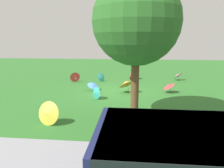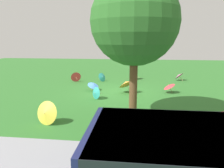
{
  "view_description": "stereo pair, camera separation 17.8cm",
  "coord_description": "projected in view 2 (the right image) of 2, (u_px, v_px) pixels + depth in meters",
  "views": [
    {
      "loc": [
        -0.9,
        11.26,
        2.9
      ],
      "look_at": [
        0.17,
        0.6,
        0.6
      ],
      "focal_mm": 33.25,
      "sensor_mm": 36.0,
      "label": 1
    },
    {
      "loc": [
        -1.08,
        11.24,
        2.9
      ],
      "look_at": [
        0.17,
        0.6,
        0.6
      ],
      "focal_mm": 33.25,
      "sensor_mm": 36.0,
      "label": 2
    }
  ],
  "objects": [
    {
      "name": "parasol_red_2",
      "position": [
        76.0,
        77.0,
        14.53
      ],
      "size": [
        0.76,
        0.72,
        0.71
      ],
      "color": "tan",
      "rests_on": "ground"
    },
    {
      "name": "parasol_teal_0",
      "position": [
        102.0,
        77.0,
        14.61
      ],
      "size": [
        0.63,
        0.71,
        0.62
      ],
      "color": "tan",
      "rests_on": "ground"
    },
    {
      "name": "parasol_blue_1",
      "position": [
        93.0,
        85.0,
        11.89
      ],
      "size": [
        0.9,
        0.9,
        0.55
      ],
      "color": "tan",
      "rests_on": "ground"
    },
    {
      "name": "parasol_red_1",
      "position": [
        169.0,
        86.0,
        11.42
      ],
      "size": [
        0.7,
        0.72,
        0.61
      ],
      "color": "tan",
      "rests_on": "ground"
    },
    {
      "name": "parasol_teal_1",
      "position": [
        95.0,
        93.0,
        10.26
      ],
      "size": [
        0.58,
        0.58,
        0.62
      ],
      "color": "tan",
      "rests_on": "ground"
    },
    {
      "name": "parasol_pink_1",
      "position": [
        179.0,
        75.0,
        14.94
      ],
      "size": [
        0.85,
        0.88,
        0.64
      ],
      "color": "tan",
      "rests_on": "ground"
    },
    {
      "name": "ground",
      "position": [
        116.0,
        92.0,
        11.65
      ],
      "size": [
        40.0,
        40.0,
        0.0
      ],
      "primitive_type": "plane",
      "color": "#2D6B28"
    },
    {
      "name": "parasol_orange_0",
      "position": [
        126.0,
        83.0,
        11.44
      ],
      "size": [
        1.19,
        1.19,
        0.86
      ],
      "color": "tan",
      "rests_on": "ground"
    },
    {
      "name": "parasol_red_0",
      "position": [
        133.0,
        74.0,
        15.36
      ],
      "size": [
        0.89,
        0.96,
        0.83
      ],
      "color": "tan",
      "rests_on": "ground"
    },
    {
      "name": "parasol_yellow_0",
      "position": [
        46.0,
        113.0,
        7.14
      ],
      "size": [
        0.91,
        0.85,
        0.84
      ],
      "color": "tan",
      "rests_on": "ground"
    },
    {
      "name": "shade_tree",
      "position": [
        135.0,
        22.0,
        6.93
      ],
      "size": [
        2.99,
        2.99,
        4.99
      ],
      "color": "brown",
      "rests_on": "ground"
    }
  ]
}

